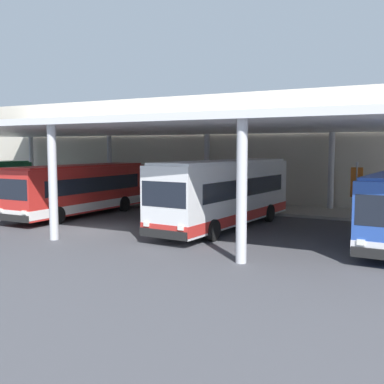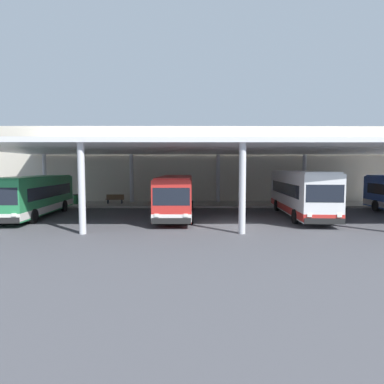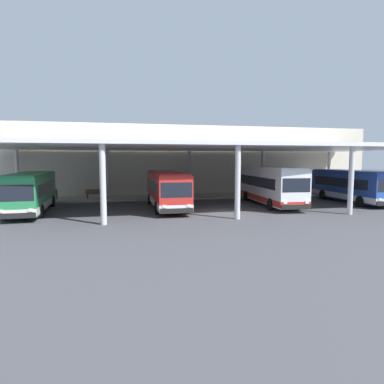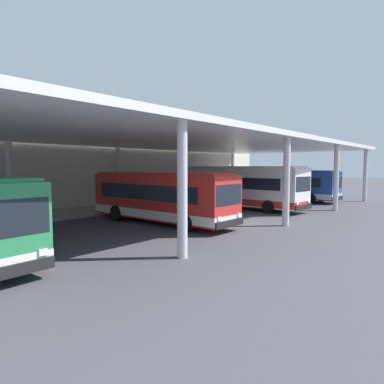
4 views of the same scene
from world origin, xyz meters
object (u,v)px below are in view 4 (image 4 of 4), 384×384
object	(u,v)px
bus_second_bay	(160,197)
bus_middle_bay	(241,187)
banner_sign	(216,181)
bus_far_bay	(286,185)

from	to	relation	value
bus_second_bay	bus_middle_bay	distance (m)	9.79
bus_middle_bay	bus_second_bay	bearing A→B (deg)	-178.79
bus_middle_bay	banner_sign	world-z (taller)	bus_middle_bay
bus_second_bay	bus_far_bay	size ratio (longest dim) A/B	0.99
bus_middle_bay	bus_far_bay	xyz separation A→B (m)	(8.74, -0.11, -0.19)
bus_middle_bay	banner_sign	xyz separation A→B (m)	(5.61, 6.77, 0.14)
banner_sign	bus_second_bay	bearing A→B (deg)	-155.61
bus_second_bay	bus_far_bay	world-z (taller)	same
bus_second_bay	bus_far_bay	xyz separation A→B (m)	(18.52, 0.10, 0.00)
bus_middle_bay	banner_sign	bearing A→B (deg)	50.39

